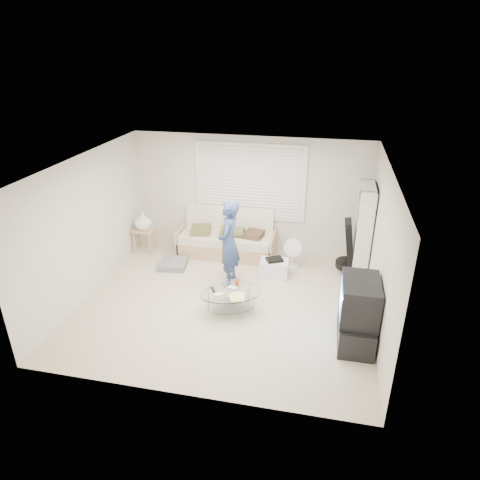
% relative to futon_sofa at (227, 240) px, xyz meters
% --- Properties ---
extents(ground, '(5.00, 5.00, 0.00)m').
position_rel_futon_sofa_xyz_m(ground, '(0.43, -1.87, -0.33)').
color(ground, tan).
rests_on(ground, ground).
extents(room_shell, '(5.02, 4.52, 2.51)m').
position_rel_futon_sofa_xyz_m(room_shell, '(0.43, -1.39, 1.30)').
color(room_shell, beige).
rests_on(room_shell, ground).
extents(window_blinds, '(2.32, 0.08, 1.62)m').
position_rel_futon_sofa_xyz_m(window_blinds, '(0.43, 0.33, 1.22)').
color(window_blinds, silver).
rests_on(window_blinds, ground).
extents(futon_sofa, '(2.06, 0.83, 1.01)m').
position_rel_futon_sofa_xyz_m(futon_sofa, '(0.00, 0.00, 0.00)').
color(futon_sofa, tan).
rests_on(futon_sofa, ground).
extents(grey_floor_pillow, '(0.60, 0.60, 0.12)m').
position_rel_futon_sofa_xyz_m(grey_floor_pillow, '(-0.94, -0.82, -0.27)').
color(grey_floor_pillow, slate).
rests_on(grey_floor_pillow, ground).
extents(side_table, '(0.46, 0.37, 0.91)m').
position_rel_futon_sofa_xyz_m(side_table, '(-1.79, -0.24, 0.34)').
color(side_table, tan).
rests_on(side_table, ground).
extents(bookshelf, '(0.29, 0.77, 1.82)m').
position_rel_futon_sofa_xyz_m(bookshelf, '(2.75, -0.27, 0.58)').
color(bookshelf, white).
rests_on(bookshelf, ground).
extents(guitar_case, '(0.40, 0.41, 1.11)m').
position_rel_futon_sofa_xyz_m(guitar_case, '(2.53, -0.36, 0.16)').
color(guitar_case, black).
rests_on(guitar_case, ground).
extents(floor_fan, '(0.39, 0.26, 0.64)m').
position_rel_futon_sofa_xyz_m(floor_fan, '(1.44, -0.30, 0.04)').
color(floor_fan, white).
rests_on(floor_fan, ground).
extents(storage_bin, '(0.56, 0.40, 0.38)m').
position_rel_futon_sofa_xyz_m(storage_bin, '(1.13, -0.75, -0.16)').
color(storage_bin, white).
rests_on(storage_bin, ground).
extents(tv_unit, '(0.55, 0.98, 1.07)m').
position_rel_futon_sofa_xyz_m(tv_unit, '(2.62, -2.52, 0.19)').
color(tv_unit, black).
rests_on(tv_unit, ground).
extents(coffee_table, '(1.22, 1.01, 0.51)m').
position_rel_futon_sofa_xyz_m(coffee_table, '(0.58, -2.14, -0.02)').
color(coffee_table, silver).
rests_on(coffee_table, ground).
extents(standing_person, '(0.40, 0.61, 1.66)m').
position_rel_futon_sofa_xyz_m(standing_person, '(0.33, -1.19, 0.50)').
color(standing_person, navy).
rests_on(standing_person, ground).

